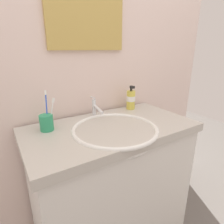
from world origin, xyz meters
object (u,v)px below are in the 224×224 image
Objects in this scene: wall_mirror at (86,2)px; faucet at (95,108)px; toothbrush_blue at (47,107)px; soap_dispenser at (131,99)px; toothbrush_cup at (47,123)px; toothbrush_white at (52,111)px.

faucet is at bearing -95.09° from wall_mirror.
faucet is 0.31m from toothbrush_blue.
soap_dispenser is 0.68m from wall_mirror.
toothbrush_blue is 0.39× the size of wall_mirror.
soap_dispenser is (0.30, 0.02, 0.01)m from faucet.
faucet is 1.75× the size of toothbrush_cup.
faucet is at bearing 4.35° from toothbrush_blue.
wall_mirror reaches higher than toothbrush_white.
wall_mirror is at bearing 25.85° from toothbrush_white.
toothbrush_white is at bearing -3.25° from toothbrush_cup.
toothbrush_blue is at bearing 122.21° from toothbrush_white.
toothbrush_blue reaches higher than toothbrush_white.
toothbrush_blue is 1.20× the size of soap_dispenser.
faucet is 0.74× the size of toothbrush_blue.
toothbrush_white reaches higher than soap_dispenser.
toothbrush_white is at bearing -57.79° from toothbrush_blue.
toothbrush_white reaches higher than toothbrush_cup.
toothbrush_cup is 0.51× the size of soap_dispenser.
wall_mirror is at bearing 165.20° from soap_dispenser.
faucet is 0.29× the size of wall_mirror.
toothbrush_white is 0.04m from toothbrush_blue.
toothbrush_blue is at bearing -176.30° from soap_dispenser.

